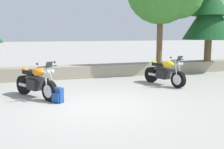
% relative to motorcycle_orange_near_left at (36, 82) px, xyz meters
% --- Properties ---
extents(ground_plane, '(120.00, 120.00, 0.00)m').
position_rel_motorcycle_orange_near_left_xyz_m(ground_plane, '(1.50, -1.45, -0.49)').
color(ground_plane, '#A3A099').
extents(stone_wall, '(36.00, 0.80, 0.55)m').
position_rel_motorcycle_orange_near_left_xyz_m(stone_wall, '(1.50, 3.35, -0.21)').
color(stone_wall, gray).
rests_on(stone_wall, ground).
extents(motorcycle_orange_near_left, '(1.22, 1.86, 1.18)m').
position_rel_motorcycle_orange_near_left_xyz_m(motorcycle_orange_near_left, '(0.00, 0.00, 0.00)').
color(motorcycle_orange_near_left, black).
rests_on(motorcycle_orange_near_left, ground).
extents(motorcycle_yellow_centre, '(0.90, 2.02, 1.18)m').
position_rel_motorcycle_orange_near_left_xyz_m(motorcycle_yellow_centre, '(4.82, 0.60, 0.00)').
color(motorcycle_yellow_centre, black).
rests_on(motorcycle_yellow_centre, ground).
extents(rider_backpack, '(0.35, 0.35, 0.47)m').
position_rel_motorcycle_orange_near_left_xyz_m(rider_backpack, '(0.56, -0.84, -0.24)').
color(rider_backpack, navy).
rests_on(rider_backpack, ground).
extents(pine_tree_mid_right, '(2.65, 2.65, 4.50)m').
position_rel_motorcycle_orange_near_left_xyz_m(pine_tree_mid_right, '(8.74, 3.15, 2.60)').
color(pine_tree_mid_right, brown).
rests_on(pine_tree_mid_right, stone_wall).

